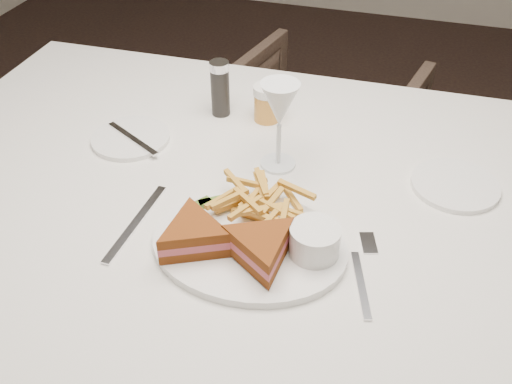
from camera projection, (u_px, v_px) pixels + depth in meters
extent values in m
plane|color=black|center=(338.00, 321.00, 1.74)|extent=(5.00, 5.00, 0.00)
cube|color=silver|center=(262.00, 327.00, 1.27)|extent=(1.48, 1.00, 0.75)
imported|color=#49382D|center=(315.00, 138.00, 1.97)|extent=(0.71, 0.68, 0.62)
ellipsoid|color=white|center=(249.00, 245.00, 0.92)|extent=(0.32, 0.26, 0.01)
cube|color=silver|center=(136.00, 223.00, 0.97)|extent=(0.02, 0.21, 0.00)
cylinder|color=white|center=(131.00, 138.00, 1.17)|extent=(0.16, 0.16, 0.01)
cylinder|color=white|center=(455.00, 185.00, 1.05)|extent=(0.16, 0.16, 0.01)
cylinder|color=black|center=(220.00, 89.00, 1.22)|extent=(0.04, 0.04, 0.12)
cylinder|color=#C88330|center=(267.00, 103.00, 1.21)|extent=(0.06, 0.06, 0.08)
cube|color=#476824|center=(214.00, 201.00, 0.99)|extent=(0.05, 0.05, 0.01)
cube|color=#476824|center=(197.00, 206.00, 0.98)|extent=(0.04, 0.05, 0.01)
cylinder|color=white|center=(315.00, 241.00, 0.88)|extent=(0.08, 0.08, 0.05)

